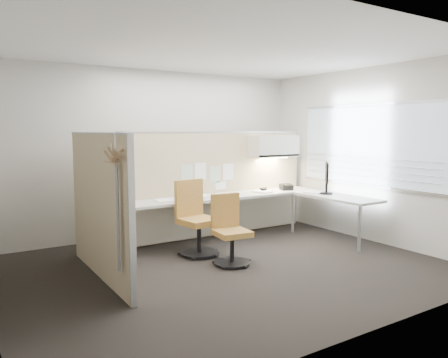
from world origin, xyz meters
TOP-DOWN VIEW (x-y plane):
  - floor at (0.00, 0.00)m, footprint 5.50×4.50m
  - ceiling at (0.00, 0.00)m, footprint 5.50×4.50m
  - wall_back at (0.00, 2.25)m, footprint 5.50×0.02m
  - wall_front at (0.00, -2.25)m, footprint 5.50×0.02m
  - wall_right at (2.75, 0.00)m, footprint 0.02×4.50m
  - window_pane at (2.73, 0.00)m, footprint 0.01×2.80m
  - partition_back at (0.55, 1.60)m, footprint 4.10×0.06m
  - partition_left at (-1.50, 0.50)m, footprint 0.06×2.20m
  - desk at (0.93, 1.13)m, footprint 4.00×2.07m
  - overhead_bin at (1.90, 1.39)m, footprint 0.90×0.36m
  - task_light_strip at (1.90, 1.39)m, footprint 0.60×0.06m
  - pinned_papers at (0.63, 1.57)m, footprint 1.01×0.00m
  - poster at (-1.05, 1.57)m, footprint 0.28×0.00m
  - chair_left at (0.13, 0.11)m, footprint 0.49×0.50m
  - chair_right at (-0.04, 0.76)m, footprint 0.56×0.58m
  - monitor at (2.30, 0.48)m, footprint 0.36×0.39m
  - phone at (2.06, 1.22)m, footprint 0.25×0.24m
  - stapler at (1.68, 1.40)m, footprint 0.14×0.06m
  - tape_dispenser at (1.59, 1.26)m, footprint 0.11×0.08m
  - coat_hook at (-1.58, -0.36)m, footprint 0.18×0.49m
  - paper_stack_0 at (-1.02, 1.21)m, footprint 0.26×0.33m
  - paper_stack_1 at (-0.30, 1.28)m, footprint 0.27×0.33m
  - paper_stack_2 at (0.36, 1.25)m, footprint 0.27×0.33m
  - paper_stack_3 at (0.84, 1.32)m, footprint 0.28×0.33m
  - paper_stack_4 at (1.52, 1.21)m, footprint 0.28×0.34m
  - paper_stack_5 at (2.21, 0.68)m, footprint 0.32×0.36m

SIDE VIEW (x-z plane):
  - floor at x=0.00m, z-range -0.01..0.00m
  - chair_left at x=0.13m, z-range -0.03..0.89m
  - chair_right at x=-0.04m, z-range -0.03..1.03m
  - desk at x=0.93m, z-range 0.24..0.97m
  - paper_stack_3 at x=0.84m, z-range 0.73..0.74m
  - paper_stack_1 at x=-0.30m, z-range 0.73..0.75m
  - paper_stack_5 at x=2.21m, z-range 0.73..0.75m
  - paper_stack_4 at x=1.52m, z-range 0.73..0.75m
  - paper_stack_0 at x=-1.02m, z-range 0.73..0.77m
  - paper_stack_2 at x=0.36m, z-range 0.73..0.77m
  - stapler at x=1.68m, z-range 0.73..0.78m
  - tape_dispenser at x=1.59m, z-range 0.73..0.79m
  - phone at x=2.06m, z-range 0.72..0.84m
  - partition_back at x=0.55m, z-range 0.00..1.75m
  - partition_left at x=-1.50m, z-range 0.00..1.75m
  - pinned_papers at x=0.63m, z-range 0.80..1.27m
  - monitor at x=2.30m, z-range 0.77..1.30m
  - task_light_strip at x=1.90m, z-range 1.29..1.31m
  - wall_back at x=0.00m, z-range 0.00..2.80m
  - wall_front at x=0.00m, z-range 0.00..2.80m
  - wall_right at x=2.75m, z-range 0.00..2.80m
  - coat_hook at x=-1.58m, z-range 0.68..2.13m
  - poster at x=-1.05m, z-range 1.24..1.59m
  - overhead_bin at x=1.90m, z-range 1.32..1.70m
  - window_pane at x=2.73m, z-range 0.90..2.20m
  - ceiling at x=0.00m, z-range 2.80..2.81m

